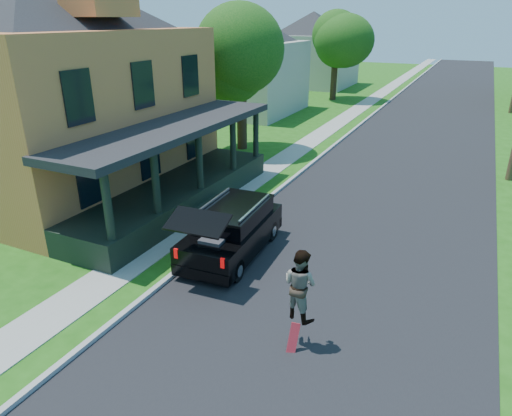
% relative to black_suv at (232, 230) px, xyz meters
% --- Properties ---
extents(ground, '(140.00, 140.00, 0.00)m').
position_rel_black_suv_xyz_m(ground, '(3.20, -3.57, -0.79)').
color(ground, '#1D5310').
rests_on(ground, ground).
extents(street, '(8.00, 120.00, 0.02)m').
position_rel_black_suv_xyz_m(street, '(3.20, 16.43, -0.79)').
color(street, black).
rests_on(street, ground).
extents(curb, '(0.15, 120.00, 0.12)m').
position_rel_black_suv_xyz_m(curb, '(-0.85, 16.43, -0.79)').
color(curb, '#979893').
rests_on(curb, ground).
extents(sidewalk, '(1.30, 120.00, 0.03)m').
position_rel_black_suv_xyz_m(sidewalk, '(-2.40, 16.43, -0.79)').
color(sidewalk, gray).
rests_on(sidewalk, ground).
extents(front_walk, '(6.50, 1.20, 0.03)m').
position_rel_black_suv_xyz_m(front_walk, '(-6.30, 2.43, -0.79)').
color(front_walk, gray).
rests_on(front_walk, ground).
extents(main_house, '(15.56, 15.56, 10.10)m').
position_rel_black_suv_xyz_m(main_house, '(-9.60, 2.42, 4.14)').
color(main_house, '#D8763F').
rests_on(main_house, ground).
extents(neighbor_house_mid, '(12.78, 12.78, 8.30)m').
position_rel_black_suv_xyz_m(neighbor_house_mid, '(-10.30, 20.43, 3.40)').
color(neighbor_house_mid, '#A59D92').
rests_on(neighbor_house_mid, ground).
extents(neighbor_house_far, '(12.78, 12.78, 8.30)m').
position_rel_black_suv_xyz_m(neighbor_house_far, '(-10.30, 36.43, 3.40)').
color(neighbor_house_far, '#A59D92').
rests_on(neighbor_house_far, ground).
extents(black_suv, '(1.93, 4.50, 2.06)m').
position_rel_black_suv_xyz_m(black_suv, '(0.00, 0.00, 0.00)').
color(black_suv, black).
rests_on(black_suv, ground).
extents(skateboarder, '(0.93, 0.82, 1.60)m').
position_rel_black_suv_xyz_m(skateboarder, '(3.20, -2.91, 0.66)').
color(skateboarder, black).
rests_on(skateboarder, ground).
extents(skateboard, '(0.22, 0.34, 0.74)m').
position_rel_black_suv_xyz_m(skateboard, '(3.22, -3.25, -0.53)').
color(skateboard, '#9E0D16').
rests_on(skateboard, ground).
extents(tree_left_mid, '(5.93, 5.58, 7.55)m').
position_rel_black_suv_xyz_m(tree_left_mid, '(-5.32, 10.88, 4.35)').
color(tree_left_mid, black).
rests_on(tree_left_mid, ground).
extents(tree_left_far, '(5.22, 5.16, 8.11)m').
position_rel_black_suv_xyz_m(tree_left_far, '(-5.58, 28.62, 4.64)').
color(tree_left_far, black).
rests_on(tree_left_far, ground).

